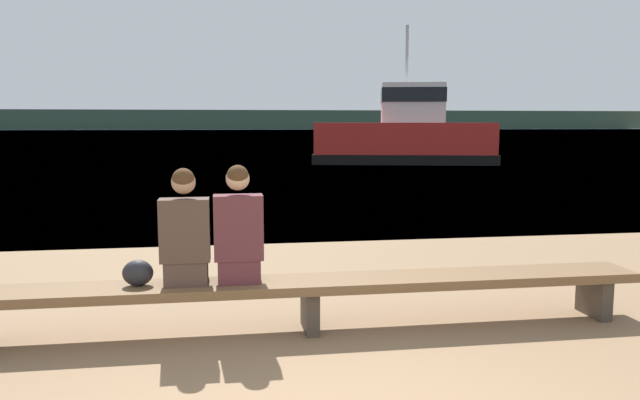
% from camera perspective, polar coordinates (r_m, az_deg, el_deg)
% --- Properties ---
extents(water_surface, '(240.00, 240.00, 0.00)m').
position_cam_1_polar(water_surface, '(129.64, -8.69, 6.21)').
color(water_surface, teal).
rests_on(water_surface, ground).
extents(far_shoreline, '(600.00, 12.00, 5.22)m').
position_cam_1_polar(far_shoreline, '(178.14, -8.77, 7.27)').
color(far_shoreline, '#2D3D2D').
rests_on(far_shoreline, ground).
extents(bench_main, '(6.25, 0.53, 0.47)m').
position_cam_1_polar(bench_main, '(5.73, -0.94, -8.13)').
color(bench_main, brown).
rests_on(bench_main, ground).
extents(person_left, '(0.43, 0.40, 1.03)m').
position_cam_1_polar(person_left, '(5.59, -12.23, -3.16)').
color(person_left, '#4C382D').
rests_on(person_left, bench_main).
extents(person_right, '(0.43, 0.40, 1.06)m').
position_cam_1_polar(person_right, '(5.57, -7.46, -2.98)').
color(person_right, '#56282D').
rests_on(person_right, bench_main).
extents(shopping_bag, '(0.26, 0.19, 0.23)m').
position_cam_1_polar(shopping_bag, '(5.71, -16.32, -6.42)').
color(shopping_bag, '#232328').
rests_on(shopping_bag, bench_main).
extents(tugboat_red, '(8.91, 5.50, 6.32)m').
position_cam_1_polar(tugboat_red, '(29.63, 7.74, 5.67)').
color(tugboat_red, red).
rests_on(tugboat_red, water_surface).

